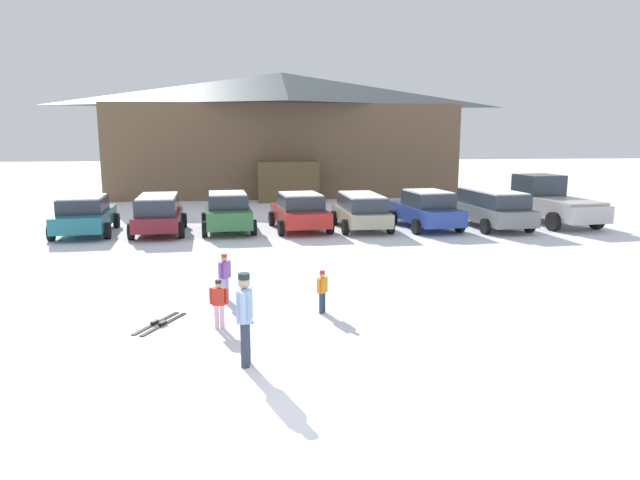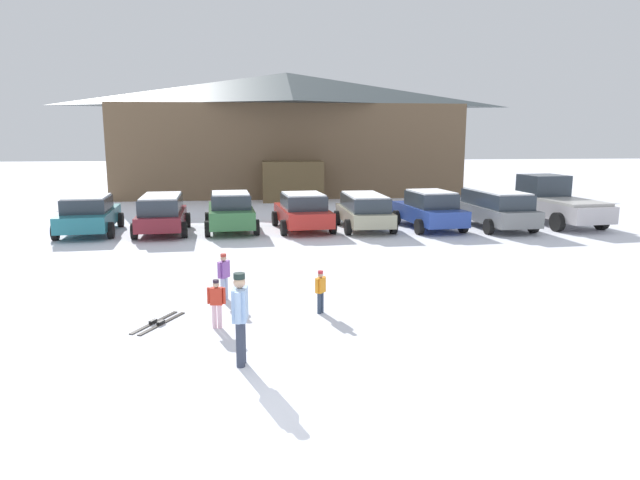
{
  "view_description": "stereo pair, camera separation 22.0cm",
  "coord_description": "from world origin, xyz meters",
  "px_view_note": "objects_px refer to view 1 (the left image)",
  "views": [
    {
      "loc": [
        -0.44,
        -7.77,
        4.03
      ],
      "look_at": [
        1.45,
        7.38,
        1.17
      ],
      "focal_mm": 32.0,
      "sensor_mm": 36.0,
      "label": 1
    },
    {
      "loc": [
        -0.23,
        -7.8,
        4.03
      ],
      "look_at": [
        1.45,
        7.38,
        1.17
      ],
      "focal_mm": 32.0,
      "sensor_mm": 36.0,
      "label": 2
    }
  ],
  "objects_px": {
    "parked_maroon_van": "(158,213)",
    "pickup_truck": "(549,202)",
    "parked_red_sedan": "(300,211)",
    "skier_adult_in_blue_parka": "(245,314)",
    "parked_green_coupe": "(228,211)",
    "parked_grey_wagon": "(491,207)",
    "skier_child_in_purple_jacket": "(225,274)",
    "ski_lodge": "(282,133)",
    "skier_child_in_orange_jacket": "(322,289)",
    "skier_child_in_red_jacket": "(219,301)",
    "parked_beige_suv": "(361,210)",
    "parked_blue_hatchback": "(426,209)",
    "pair_of_skis": "(160,323)",
    "parked_teal_hatchback": "(85,215)"
  },
  "relations": [
    {
      "from": "skier_adult_in_blue_parka",
      "to": "parked_green_coupe",
      "type": "bearing_deg",
      "value": 93.13
    },
    {
      "from": "skier_child_in_red_jacket",
      "to": "ski_lodge",
      "type": "bearing_deg",
      "value": 83.93
    },
    {
      "from": "parked_grey_wagon",
      "to": "pair_of_skis",
      "type": "xyz_separation_m",
      "value": [
        -12.35,
        -11.31,
        -0.87
      ]
    },
    {
      "from": "ski_lodge",
      "to": "skier_child_in_orange_jacket",
      "type": "distance_m",
      "value": 27.74
    },
    {
      "from": "parked_maroon_van",
      "to": "pickup_truck",
      "type": "bearing_deg",
      "value": 1.88
    },
    {
      "from": "ski_lodge",
      "to": "parked_green_coupe",
      "type": "distance_m",
      "value": 16.68
    },
    {
      "from": "skier_child_in_purple_jacket",
      "to": "skier_child_in_red_jacket",
      "type": "distance_m",
      "value": 2.05
    },
    {
      "from": "parked_green_coupe",
      "to": "skier_child_in_orange_jacket",
      "type": "relative_size",
      "value": 4.35
    },
    {
      "from": "ski_lodge",
      "to": "skier_child_in_orange_jacket",
      "type": "relative_size",
      "value": 22.84
    },
    {
      "from": "parked_maroon_van",
      "to": "pickup_truck",
      "type": "xyz_separation_m",
      "value": [
        17.16,
        0.56,
        0.14
      ]
    },
    {
      "from": "parked_green_coupe",
      "to": "ski_lodge",
      "type": "bearing_deg",
      "value": 78.6
    },
    {
      "from": "parked_maroon_van",
      "to": "pickup_truck",
      "type": "distance_m",
      "value": 17.17
    },
    {
      "from": "parked_red_sedan",
      "to": "skier_adult_in_blue_parka",
      "type": "relative_size",
      "value": 2.64
    },
    {
      "from": "parked_red_sedan",
      "to": "pair_of_skis",
      "type": "relative_size",
      "value": 2.84
    },
    {
      "from": "parked_maroon_van",
      "to": "parked_blue_hatchback",
      "type": "xyz_separation_m",
      "value": [
        11.2,
        -0.14,
        -0.02
      ]
    },
    {
      "from": "parked_green_coupe",
      "to": "parked_beige_suv",
      "type": "distance_m",
      "value": 5.63
    },
    {
      "from": "parked_maroon_van",
      "to": "skier_adult_in_blue_parka",
      "type": "height_order",
      "value": "skier_adult_in_blue_parka"
    },
    {
      "from": "parked_grey_wagon",
      "to": "ski_lodge",
      "type": "bearing_deg",
      "value": 115.97
    },
    {
      "from": "ski_lodge",
      "to": "pair_of_skis",
      "type": "distance_m",
      "value": 28.47
    },
    {
      "from": "parked_teal_hatchback",
      "to": "skier_child_in_purple_jacket",
      "type": "relative_size",
      "value": 3.98
    },
    {
      "from": "ski_lodge",
      "to": "skier_child_in_red_jacket",
      "type": "xyz_separation_m",
      "value": [
        -3.01,
        -28.28,
        -3.5
      ]
    },
    {
      "from": "parked_blue_hatchback",
      "to": "parked_beige_suv",
      "type": "bearing_deg",
      "value": 176.54
    },
    {
      "from": "pickup_truck",
      "to": "parked_grey_wagon",
      "type": "bearing_deg",
      "value": -164.34
    },
    {
      "from": "skier_child_in_purple_jacket",
      "to": "parked_red_sedan",
      "type": "bearing_deg",
      "value": 74.89
    },
    {
      "from": "parked_green_coupe",
      "to": "parked_red_sedan",
      "type": "relative_size",
      "value": 0.98
    },
    {
      "from": "parked_maroon_van",
      "to": "parked_green_coupe",
      "type": "xyz_separation_m",
      "value": [
        2.78,
        0.2,
        -0.02
      ]
    },
    {
      "from": "pickup_truck",
      "to": "parked_teal_hatchback",
      "type": "bearing_deg",
      "value": -178.96
    },
    {
      "from": "parked_blue_hatchback",
      "to": "skier_child_in_red_jacket",
      "type": "distance_m",
      "value": 14.46
    },
    {
      "from": "parked_teal_hatchback",
      "to": "pair_of_skis",
      "type": "distance_m",
      "value": 12.72
    },
    {
      "from": "parked_teal_hatchback",
      "to": "parked_blue_hatchback",
      "type": "bearing_deg",
      "value": -1.39
    },
    {
      "from": "skier_child_in_purple_jacket",
      "to": "parked_green_coupe",
      "type": "bearing_deg",
      "value": 91.52
    },
    {
      "from": "ski_lodge",
      "to": "parked_blue_hatchback",
      "type": "xyz_separation_m",
      "value": [
        5.19,
        -16.38,
        -3.26
      ]
    },
    {
      "from": "parked_beige_suv",
      "to": "pair_of_skis",
      "type": "height_order",
      "value": "parked_beige_suv"
    },
    {
      "from": "parked_red_sedan",
      "to": "pickup_truck",
      "type": "distance_m",
      "value": 11.37
    },
    {
      "from": "parked_red_sedan",
      "to": "pickup_truck",
      "type": "relative_size",
      "value": 0.78
    },
    {
      "from": "skier_child_in_orange_jacket",
      "to": "skier_adult_in_blue_parka",
      "type": "bearing_deg",
      "value": -121.69
    },
    {
      "from": "parked_teal_hatchback",
      "to": "skier_adult_in_blue_parka",
      "type": "distance_m",
      "value": 15.67
    },
    {
      "from": "parked_blue_hatchback",
      "to": "skier_adult_in_blue_parka",
      "type": "height_order",
      "value": "skier_adult_in_blue_parka"
    },
    {
      "from": "parked_grey_wagon",
      "to": "pickup_truck",
      "type": "relative_size",
      "value": 0.86
    },
    {
      "from": "parked_green_coupe",
      "to": "skier_child_in_purple_jacket",
      "type": "distance_m",
      "value": 10.21
    },
    {
      "from": "parked_maroon_van",
      "to": "parked_blue_hatchback",
      "type": "relative_size",
      "value": 0.97
    },
    {
      "from": "parked_beige_suv",
      "to": "skier_child_in_purple_jacket",
      "type": "bearing_deg",
      "value": -118.12
    },
    {
      "from": "ski_lodge",
      "to": "skier_child_in_red_jacket",
      "type": "relative_size",
      "value": 21.57
    },
    {
      "from": "parked_maroon_van",
      "to": "parked_blue_hatchback",
      "type": "height_order",
      "value": "parked_blue_hatchback"
    },
    {
      "from": "parked_grey_wagon",
      "to": "skier_child_in_purple_jacket",
      "type": "height_order",
      "value": "parked_grey_wagon"
    },
    {
      "from": "parked_maroon_van",
      "to": "pair_of_skis",
      "type": "xyz_separation_m",
      "value": [
        1.71,
        -11.62,
        -0.83
      ]
    },
    {
      "from": "pickup_truck",
      "to": "pair_of_skis",
      "type": "distance_m",
      "value": 19.7
    },
    {
      "from": "parked_red_sedan",
      "to": "pickup_truck",
      "type": "xyz_separation_m",
      "value": [
        11.37,
        0.39,
        0.19
      ]
    },
    {
      "from": "parked_green_coupe",
      "to": "skier_adult_in_blue_parka",
      "type": "height_order",
      "value": "skier_adult_in_blue_parka"
    },
    {
      "from": "parked_maroon_van",
      "to": "parked_red_sedan",
      "type": "xyz_separation_m",
      "value": [
        5.8,
        0.18,
        -0.05
      ]
    }
  ]
}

